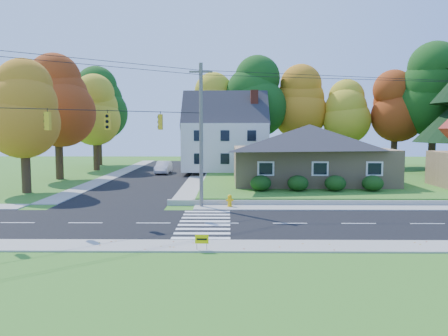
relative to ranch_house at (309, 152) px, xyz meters
name	(u,v)px	position (x,y,z in m)	size (l,w,h in m)	color
ground	(222,224)	(-8.00, -16.00, -3.27)	(120.00, 120.00, 0.00)	#3D7923
road_main	(222,223)	(-8.00, -16.00, -3.26)	(90.00, 8.00, 0.02)	black
road_cross	(157,175)	(-16.00, 10.00, -3.25)	(8.00, 44.00, 0.02)	black
sidewalk_north	(223,207)	(-8.00, -11.00, -3.23)	(90.00, 2.00, 0.08)	#9C9A90
sidewalk_south	(220,246)	(-8.00, -21.00, -3.23)	(90.00, 2.00, 0.08)	#9C9A90
lawn	(347,178)	(5.00, 5.00, -3.02)	(30.00, 30.00, 0.50)	#3D7923
ranch_house	(309,152)	(0.00, 0.00, 0.00)	(14.60, 10.60, 5.40)	tan
colonial_house	(226,136)	(-7.96, 12.00, 1.32)	(10.40, 8.40, 9.60)	silver
hedge_row	(317,183)	(-0.50, -6.20, -2.13)	(10.70, 1.70, 1.27)	#163A10
traffic_infrastructure	(219,135)	(-8.15, -14.65, 1.88)	(38.10, 10.66, 10.00)	#666059
tree_lot_0	(211,107)	(-10.00, 18.00, 5.04)	(6.72, 6.72, 12.51)	#3F2A19
tree_lot_1	(256,97)	(-4.00, 17.00, 6.35)	(7.84, 7.84, 14.60)	#3F2A19
tree_lot_2	(300,102)	(2.00, 18.00, 5.70)	(7.28, 7.28, 13.56)	#3F2A19
tree_lot_3	(347,112)	(8.00, 17.00, 4.39)	(6.16, 6.16, 11.47)	#3F2A19
tree_lot_4	(395,107)	(14.00, 16.00, 5.04)	(6.72, 6.72, 12.51)	#3F2A19
tree_lot_5	(434,90)	(18.00, 14.00, 7.00)	(8.40, 8.40, 15.64)	#3F2A19
tree_west_0	(23,109)	(-25.00, -4.00, 3.89)	(6.16, 6.16, 11.47)	#3F2A19
tree_west_1	(57,101)	(-26.00, 6.00, 5.20)	(7.28, 7.28, 13.56)	#3F2A19
tree_west_2	(95,111)	(-25.00, 16.00, 4.54)	(6.72, 6.72, 12.51)	#3F2A19
tree_west_3	(98,104)	(-27.00, 24.00, 5.85)	(7.84, 7.84, 14.60)	#3F2A19
white_car	(163,167)	(-15.55, 11.84, -2.50)	(1.57, 4.52, 1.49)	#B8B7C5
fire_hydrant	(230,201)	(-7.51, -10.84, -2.82)	(0.53, 0.41, 0.92)	#F1B409
yard_sign	(202,240)	(-8.80, -21.78, -2.72)	(0.61, 0.04, 0.77)	black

